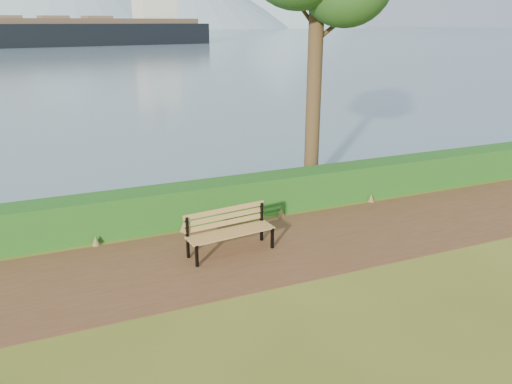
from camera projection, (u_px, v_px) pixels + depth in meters
name	position (u px, v px, depth m)	size (l,w,h in m)	color
ground	(256.00, 258.00, 11.07)	(140.00, 140.00, 0.00)	#515C1A
path	(251.00, 252.00, 11.33)	(40.00, 3.40, 0.01)	#50321B
hedge	(218.00, 200.00, 13.17)	(32.00, 0.85, 1.00)	#144614
water	(44.00, 32.00, 237.70)	(700.00, 510.00, 0.00)	slate
bench	(229.00, 228.00, 11.20)	(2.06, 0.82, 1.01)	black
cargo_ship	(77.00, 32.00, 106.56)	(63.75, 20.15, 19.12)	black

